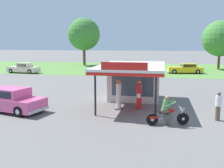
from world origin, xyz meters
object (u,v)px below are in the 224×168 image
object	(u,v)px
gas_pump_nearside	(119,96)
motorcycle_with_rider	(167,113)
featured_classic_sedan	(10,100)
parked_car_back_row_far_right	(185,69)
bystander_admiring_sedan	(136,75)
parked_car_second_row_spare	(24,68)
bystander_standing_back_lot	(218,106)
gas_pump_offside	(139,97)

from	to	relation	value
gas_pump_nearside	motorcycle_with_rider	distance (m)	4.09
motorcycle_with_rider	featured_classic_sedan	xyz separation A→B (m)	(-9.90, 0.94, 0.04)
parked_car_back_row_far_right	bystander_admiring_sedan	distance (m)	11.64
parked_car_back_row_far_right	parked_car_second_row_spare	distance (m)	23.96
motorcycle_with_rider	bystander_standing_back_lot	bearing A→B (deg)	26.04
gas_pump_nearside	bystander_admiring_sedan	xyz separation A→B (m)	(-0.24, 12.56, -0.10)
bystander_standing_back_lot	parked_car_second_row_spare	bearing A→B (deg)	140.50
gas_pump_nearside	parked_car_back_row_far_right	size ratio (longest dim) A/B	0.38
parked_car_back_row_far_right	parked_car_second_row_spare	size ratio (longest dim) A/B	1.06
gas_pump_offside	bystander_admiring_sedan	size ratio (longest dim) A/B	1.28
bystander_admiring_sedan	parked_car_back_row_far_right	bearing A→B (deg)	57.36
featured_classic_sedan	parked_car_second_row_spare	size ratio (longest dim) A/B	1.03
gas_pump_nearside	featured_classic_sedan	xyz separation A→B (m)	(-6.81, -1.73, -0.22)
gas_pump_offside	parked_car_back_row_far_right	world-z (taller)	gas_pump_offside
motorcycle_with_rider	parked_car_back_row_far_right	xyz separation A→B (m)	(2.94, 25.03, 0.01)
gas_pump_offside	parked_car_second_row_spare	bearing A→B (deg)	136.31
parked_car_second_row_spare	bystander_standing_back_lot	bearing A→B (deg)	-39.50
motorcycle_with_rider	parked_car_back_row_far_right	bearing A→B (deg)	83.29
parked_car_back_row_far_right	bystander_standing_back_lot	distance (m)	23.66
featured_classic_sedan	parked_car_second_row_spare	xyz separation A→B (m)	(-10.72, 19.76, -0.02)
motorcycle_with_rider	parked_car_back_row_far_right	size ratio (longest dim) A/B	0.43
gas_pump_nearside	bystander_standing_back_lot	world-z (taller)	gas_pump_nearside
bystander_admiring_sedan	featured_classic_sedan	bearing A→B (deg)	-114.67
parked_car_back_row_far_right	parked_car_second_row_spare	xyz separation A→B (m)	(-23.57, -4.34, 0.01)
featured_classic_sedan	bystander_standing_back_lot	distance (m)	12.72
motorcycle_with_rider	featured_classic_sedan	distance (m)	9.95
gas_pump_offside	motorcycle_with_rider	distance (m)	3.20
parked_car_second_row_spare	featured_classic_sedan	bearing A→B (deg)	-61.52
motorcycle_with_rider	bystander_admiring_sedan	bearing A→B (deg)	102.34
gas_pump_offside	featured_classic_sedan	size ratio (longest dim) A/B	0.39
gas_pump_nearside	featured_classic_sedan	world-z (taller)	gas_pump_nearside
gas_pump_offside	featured_classic_sedan	xyz separation A→B (m)	(-8.15, -1.73, -0.22)
featured_classic_sedan	bystander_standing_back_lot	bearing A→B (deg)	1.98
featured_classic_sedan	bystander_admiring_sedan	world-z (taller)	bystander_admiring_sedan
featured_classic_sedan	parked_car_back_row_far_right	xyz separation A→B (m)	(12.85, 24.10, -0.03)
motorcycle_with_rider	gas_pump_offside	bearing A→B (deg)	123.30
gas_pump_nearside	parked_car_back_row_far_right	xyz separation A→B (m)	(6.03, 22.36, -0.25)
parked_car_back_row_far_right	parked_car_second_row_spare	bearing A→B (deg)	-169.57
parked_car_second_row_spare	bystander_admiring_sedan	xyz separation A→B (m)	(17.29, -5.46, 0.14)
gas_pump_nearside	bystander_standing_back_lot	xyz separation A→B (m)	(5.90, -1.30, -0.05)
parked_car_back_row_far_right	bystander_standing_back_lot	xyz separation A→B (m)	(-0.13, -23.66, 0.20)
featured_classic_sedan	bystander_admiring_sedan	distance (m)	15.73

